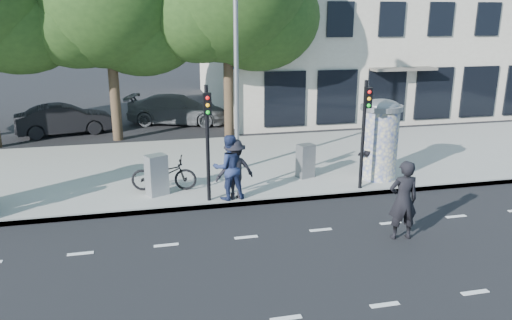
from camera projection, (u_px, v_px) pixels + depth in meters
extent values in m
plane|color=black|center=(259.00, 263.00, 11.32)|extent=(120.00, 120.00, 0.00)
cube|color=gray|center=(212.00, 166.00, 18.31)|extent=(40.00, 8.00, 0.15)
cube|color=slate|center=(231.00, 204.00, 14.62)|extent=(40.00, 0.10, 0.16)
cube|color=silver|center=(286.00, 318.00, 9.26)|extent=(32.00, 0.12, 0.01)
cube|color=silver|center=(246.00, 237.00, 12.63)|extent=(32.00, 0.12, 0.01)
cylinder|color=beige|center=(379.00, 144.00, 16.47)|extent=(1.20, 1.20, 2.30)
cylinder|color=slate|center=(382.00, 108.00, 16.13)|extent=(1.36, 1.36, 0.16)
ellipsoid|color=slate|center=(382.00, 105.00, 16.10)|extent=(1.10, 1.10, 0.38)
cylinder|color=black|center=(208.00, 144.00, 14.27)|extent=(0.11, 0.11, 3.40)
cube|color=black|center=(207.00, 104.00, 13.76)|extent=(0.22, 0.14, 0.62)
cylinder|color=black|center=(363.00, 136.00, 15.31)|extent=(0.11, 0.11, 3.40)
cube|color=black|center=(368.00, 98.00, 14.80)|extent=(0.22, 0.14, 0.62)
cylinder|color=slate|center=(236.00, 54.00, 16.59)|extent=(0.16, 0.16, 8.00)
cylinder|color=#38281C|center=(114.00, 91.00, 21.82)|extent=(0.44, 0.44, 4.41)
cylinder|color=#38281C|center=(229.00, 86.00, 22.50)|extent=(0.44, 0.44, 4.59)
cube|color=#B4A997|center=(373.00, 5.00, 30.92)|extent=(20.00, 15.00, 12.00)
cube|color=black|center=(434.00, 93.00, 25.10)|extent=(18.00, 0.10, 2.60)
cube|color=#59544C|center=(403.00, 69.00, 23.98)|extent=(3.20, 0.90, 0.12)
cube|color=#194C8C|center=(249.00, 65.00, 22.60)|extent=(1.60, 0.06, 0.30)
imported|color=navy|center=(229.00, 167.00, 14.60)|extent=(1.02, 0.84, 1.95)
imported|color=black|center=(235.00, 169.00, 14.67)|extent=(1.26, 0.86, 1.80)
imported|color=black|center=(380.00, 155.00, 16.39)|extent=(1.65, 0.96, 1.68)
imported|color=black|center=(403.00, 200.00, 12.32)|extent=(0.78, 0.55, 2.04)
imported|color=black|center=(164.00, 174.00, 15.44)|extent=(1.05, 2.11, 1.06)
cube|color=gray|center=(157.00, 175.00, 15.03)|extent=(0.72, 0.64, 1.24)
cube|color=slate|center=(306.00, 161.00, 16.68)|extent=(0.64, 0.54, 1.13)
imported|color=black|center=(65.00, 119.00, 23.27)|extent=(2.37, 4.53, 1.42)
imported|color=#525659|center=(177.00, 109.00, 25.57)|extent=(3.53, 5.48, 1.48)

